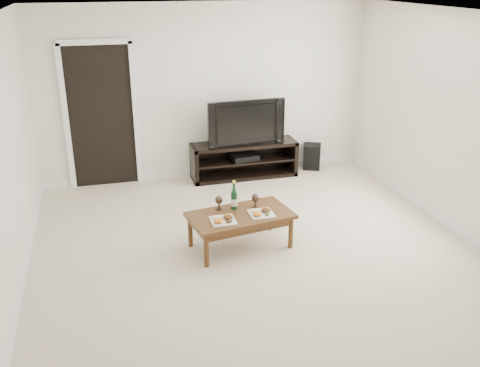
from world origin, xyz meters
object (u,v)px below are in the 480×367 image
television (244,121)px  subwoofer (312,156)px  media_console (244,160)px  coffee_table (240,230)px

television → subwoofer: bearing=0.6°
media_console → television: bearing=0.0°
subwoofer → media_console: bearing=-151.7°
media_console → subwoofer: size_ratio=4.05×
subwoofer → television: bearing=-151.7°
subwoofer → coffee_table: bearing=-104.3°
television → coffee_table: television is taller
television → coffee_table: 2.40m
subwoofer → coffee_table: (-1.82, -2.28, 0.01)m
media_console → television: television is taller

